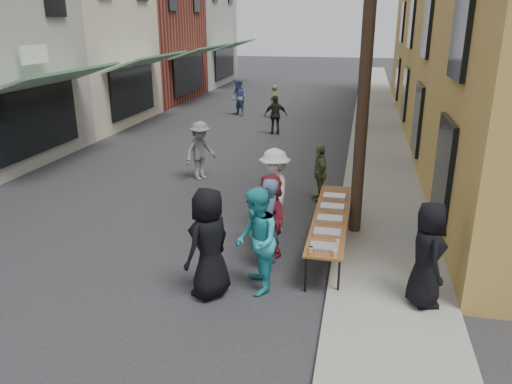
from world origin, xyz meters
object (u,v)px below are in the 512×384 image
at_px(guest_front_a, 209,243).
at_px(guest_front_c, 256,241).
at_px(utility_pole_far, 369,22).
at_px(server, 427,254).
at_px(utility_pole_near, 369,26).
at_px(utility_pole_mid, 369,23).
at_px(serving_table, 331,217).
at_px(catering_tray_sausage, 324,247).

distance_m(guest_front_a, guest_front_c, 0.83).
height_order(utility_pole_far, server, utility_pole_far).
bearing_deg(utility_pole_near, utility_pole_far, 90.00).
height_order(utility_pole_far, guest_front_a, utility_pole_far).
relative_size(utility_pole_mid, serving_table, 2.25).
relative_size(catering_tray_sausage, server, 0.28).
relative_size(utility_pole_mid, server, 5.01).
bearing_deg(utility_pole_far, catering_tray_sausage, -91.08).
bearing_deg(guest_front_a, server, 119.92).
bearing_deg(server, utility_pole_far, -8.99).
bearing_deg(utility_pole_mid, utility_pole_far, 90.00).
distance_m(serving_table, guest_front_c, 2.33).
xyz_separation_m(serving_table, catering_tray_sausage, (-0.00, -1.65, 0.08)).
bearing_deg(utility_pole_mid, utility_pole_near, -90.00).
relative_size(utility_pole_mid, utility_pole_far, 1.00).
distance_m(utility_pole_near, serving_table, 3.92).
bearing_deg(utility_pole_mid, serving_table, -92.22).
xyz_separation_m(utility_pole_mid, serving_table, (-0.50, -12.89, -3.79)).
distance_m(utility_pole_far, server, 27.15).
bearing_deg(utility_pole_near, utility_pole_mid, 90.00).
xyz_separation_m(utility_pole_mid, catering_tray_sausage, (-0.50, -14.54, -3.71)).
bearing_deg(guest_front_c, guest_front_a, -85.61).
relative_size(utility_pole_near, utility_pole_mid, 1.00).
height_order(guest_front_a, guest_front_c, guest_front_a).
relative_size(utility_pole_mid, guest_front_a, 4.56).
height_order(utility_pole_mid, utility_pole_far, same).
bearing_deg(utility_pole_far, utility_pole_near, -90.00).
relative_size(utility_pole_near, catering_tray_sausage, 18.00).
bearing_deg(guest_front_a, catering_tray_sausage, 133.97).
bearing_deg(utility_pole_far, utility_pole_mid, -90.00).
height_order(catering_tray_sausage, guest_front_c, guest_front_c).
xyz_separation_m(utility_pole_mid, server, (1.19, -14.89, -3.50)).
relative_size(utility_pole_far, guest_front_a, 4.56).
height_order(utility_pole_near, utility_pole_far, same).
xyz_separation_m(utility_pole_far, guest_front_c, (-1.66, -26.90, -3.54)).
distance_m(catering_tray_sausage, server, 1.74).
xyz_separation_m(catering_tray_sausage, server, (1.69, -0.35, 0.21)).
bearing_deg(serving_table, guest_front_a, -129.79).
relative_size(serving_table, guest_front_a, 2.03).
xyz_separation_m(serving_table, guest_front_c, (-1.16, -2.00, 0.25)).
distance_m(utility_pole_mid, server, 15.35).
bearing_deg(guest_front_a, serving_table, 165.20).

